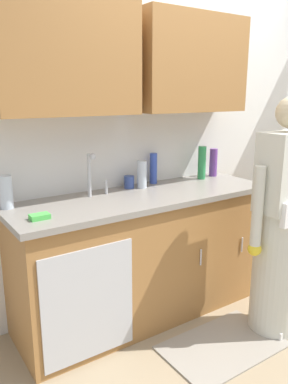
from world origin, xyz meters
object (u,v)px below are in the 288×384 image
sink (105,202)px  cup_by_sink (129,182)px  bottle_soap (202,163)px  bottle_water_short (142,174)px  bottle_water_tall (213,162)px  sponge (40,217)px  bottle_cleaner_spray (153,168)px  person_at_sink (280,237)px  bottle_dish_liquid (6,192)px

sink → cup_by_sink: (0.32, 0.20, 0.06)m
bottle_soap → bottle_water_short: bottle_soap is taller
sink → bottle_water_tall: sink is taller
cup_by_sink → sponge: (-0.82, -0.35, -0.03)m
bottle_cleaner_spray → cup_by_sink: (-0.25, -0.03, -0.07)m
person_at_sink → bottle_soap: person_at_sink is taller
cup_by_sink → bottle_water_tall: bearing=-1.8°
person_at_sink → bottle_soap: bearing=88.2°
bottle_water_tall → bottle_dish_liquid: bottle_water_tall is taller
bottle_cleaner_spray → bottle_dish_liquid: bearing=-177.0°
bottle_dish_liquid → cup_by_sink: size_ratio=2.23×
bottle_water_tall → bottle_cleaner_spray: bearing=174.4°
cup_by_sink → bottle_water_short: bearing=-27.9°
bottle_water_short → bottle_dish_liquid: same height
cup_by_sink → sponge: cup_by_sink is taller
sink → bottle_water_short: 0.45m
bottle_water_short → cup_by_sink: 0.11m
bottle_water_short → sponge: 0.96m
bottle_water_tall → sponge: bottle_water_tall is taller
bottle_water_tall → cup_by_sink: size_ratio=2.55×
bottle_cleaner_spray → cup_by_sink: bottle_cleaner_spray is taller
bottle_water_short → sponge: bearing=-161.3°
bottle_dish_liquid → cup_by_sink: bearing=1.8°
person_at_sink → bottle_dish_liquid: 1.82m
cup_by_sink → sink: bearing=-147.7°
person_at_sink → bottle_water_tall: bearing=77.8°
sink → person_at_sink: bearing=-35.6°
person_at_sink → bottle_water_tall: person_at_sink is taller
bottle_dish_liquid → cup_by_sink: (0.91, 0.03, -0.06)m
bottle_soap → sponge: size_ratio=2.49×
bottle_water_short → bottle_cleaner_spray: 0.18m
sink → bottle_cleaner_spray: (0.56, 0.23, 0.14)m
bottle_water_tall → cup_by_sink: bottle_water_tall is taller
sponge → bottle_soap: bearing=11.1°
person_at_sink → bottle_soap: 0.92m
sink → sponge: 0.52m
bottle_soap → bottle_dish_liquid: bottle_soap is taller
bottle_water_tall → sponge: 1.69m
bottle_water_tall → cup_by_sink: (-0.84, 0.03, -0.07)m
person_at_sink → bottle_water_tall: (0.19, 0.87, 0.37)m
sink → bottle_soap: size_ratio=1.83×
bottle_water_tall → sponge: bearing=-168.9°
bottle_water_short → bottle_dish_liquid: size_ratio=1.00×
bottle_water_short → cup_by_sink: (-0.09, 0.05, -0.06)m
bottle_water_tall → bottle_dish_liquid: bearing=-179.9°
bottle_cleaner_spray → sponge: bottle_cleaner_spray is taller
bottle_dish_liquid → sink: bearing=-16.1°
bottle_water_tall → bottle_soap: bottle_soap is taller
bottle_water_tall → cup_by_sink: 0.84m
sink → bottle_water_tall: bearing=8.6°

